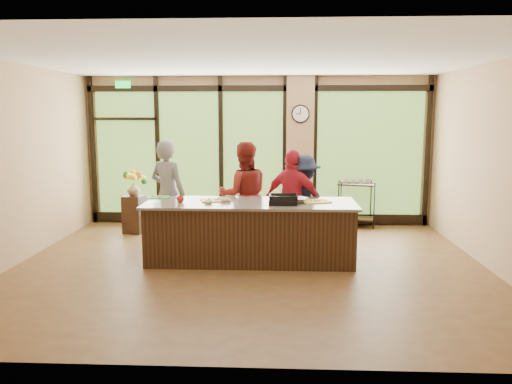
# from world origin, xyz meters

# --- Properties ---
(floor) EXTENTS (7.00, 7.00, 0.00)m
(floor) POSITION_xyz_m (0.00, 0.00, 0.00)
(floor) COLOR #51361C
(floor) RESTS_ON ground
(ceiling) EXTENTS (7.00, 7.00, 0.00)m
(ceiling) POSITION_xyz_m (0.00, 0.00, 3.00)
(ceiling) COLOR silver
(ceiling) RESTS_ON back_wall
(back_wall) EXTENTS (7.00, 0.00, 7.00)m
(back_wall) POSITION_xyz_m (0.00, 3.00, 1.50)
(back_wall) COLOR tan
(back_wall) RESTS_ON floor
(left_wall) EXTENTS (0.00, 6.00, 6.00)m
(left_wall) POSITION_xyz_m (-3.50, 0.00, 1.50)
(left_wall) COLOR tan
(left_wall) RESTS_ON floor
(right_wall) EXTENTS (0.00, 6.00, 6.00)m
(right_wall) POSITION_xyz_m (3.50, 0.00, 1.50)
(right_wall) COLOR tan
(right_wall) RESTS_ON floor
(window_wall) EXTENTS (6.90, 0.12, 3.00)m
(window_wall) POSITION_xyz_m (0.16, 2.95, 1.39)
(window_wall) COLOR tan
(window_wall) RESTS_ON floor
(island_base) EXTENTS (3.10, 1.00, 0.88)m
(island_base) POSITION_xyz_m (0.00, 0.30, 0.44)
(island_base) COLOR #311D10
(island_base) RESTS_ON floor
(countertop) EXTENTS (3.20, 1.10, 0.04)m
(countertop) POSITION_xyz_m (0.00, 0.30, 0.90)
(countertop) COLOR slate
(countertop) RESTS_ON island_base
(wall_clock) EXTENTS (0.36, 0.04, 0.36)m
(wall_clock) POSITION_xyz_m (0.85, 2.87, 2.25)
(wall_clock) COLOR black
(wall_clock) RESTS_ON window_wall
(cook_left) EXTENTS (0.78, 0.67, 1.82)m
(cook_left) POSITION_xyz_m (-1.45, 1.12, 0.91)
(cook_left) COLOR slate
(cook_left) RESTS_ON floor
(cook_midleft) EXTENTS (0.98, 0.83, 1.79)m
(cook_midleft) POSITION_xyz_m (-0.16, 1.10, 0.90)
(cook_midleft) COLOR maroon
(cook_midleft) RESTS_ON floor
(cook_midright) EXTENTS (1.06, 0.74, 1.67)m
(cook_midright) POSITION_xyz_m (0.66, 0.97, 0.83)
(cook_midright) COLOR #B61C2D
(cook_midright) RESTS_ON floor
(cook_right) EXTENTS (1.14, 0.87, 1.57)m
(cook_right) POSITION_xyz_m (0.84, 1.16, 0.78)
(cook_right) COLOR #171D33
(cook_right) RESTS_ON floor
(roasting_pan) EXTENTS (0.43, 0.34, 0.07)m
(roasting_pan) POSITION_xyz_m (0.50, 0.14, 0.96)
(roasting_pan) COLOR black
(roasting_pan) RESTS_ON countertop
(mixing_bowl) EXTENTS (0.41, 0.41, 0.08)m
(mixing_bowl) POSITION_xyz_m (0.71, 0.27, 0.96)
(mixing_bowl) COLOR silver
(mixing_bowl) RESTS_ON countertop
(cutting_board_left) EXTENTS (0.40, 0.33, 0.01)m
(cutting_board_left) POSITION_xyz_m (-1.50, 0.65, 0.93)
(cutting_board_left) COLOR #3F9235
(cutting_board_left) RESTS_ON countertop
(cutting_board_center) EXTENTS (0.52, 0.44, 0.01)m
(cutting_board_center) POSITION_xyz_m (-0.55, 0.41, 0.93)
(cutting_board_center) COLOR yellow
(cutting_board_center) RESTS_ON countertop
(cutting_board_right) EXTENTS (0.51, 0.44, 0.01)m
(cutting_board_right) POSITION_xyz_m (0.99, 0.36, 0.93)
(cutting_board_right) COLOR yellow
(cutting_board_right) RESTS_ON countertop
(prep_bowl_near) EXTENTS (0.18, 0.18, 0.05)m
(prep_bowl_near) POSITION_xyz_m (-0.39, 0.33, 0.95)
(prep_bowl_near) COLOR white
(prep_bowl_near) RESTS_ON countertop
(prep_bowl_mid) EXTENTS (0.15, 0.15, 0.04)m
(prep_bowl_mid) POSITION_xyz_m (-0.62, 0.16, 0.94)
(prep_bowl_mid) COLOR white
(prep_bowl_mid) RESTS_ON countertop
(prep_bowl_far) EXTENTS (0.18, 0.18, 0.03)m
(prep_bowl_far) POSITION_xyz_m (0.46, 0.77, 0.94)
(prep_bowl_far) COLOR white
(prep_bowl_far) RESTS_ON countertop
(red_ramekin) EXTENTS (0.12, 0.12, 0.09)m
(red_ramekin) POSITION_xyz_m (-1.06, 0.22, 0.96)
(red_ramekin) COLOR #A52110
(red_ramekin) RESTS_ON countertop
(flower_stand) EXTENTS (0.42, 0.42, 0.71)m
(flower_stand) POSITION_xyz_m (-2.31, 2.05, 0.36)
(flower_stand) COLOR #311D10
(flower_stand) RESTS_ON floor
(flower_vase) EXTENTS (0.29, 0.29, 0.25)m
(flower_vase) POSITION_xyz_m (-2.31, 2.05, 0.84)
(flower_vase) COLOR olive
(flower_vase) RESTS_ON flower_stand
(bar_cart) EXTENTS (0.80, 0.60, 0.98)m
(bar_cart) POSITION_xyz_m (1.98, 2.75, 0.59)
(bar_cart) COLOR #311D10
(bar_cart) RESTS_ON floor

